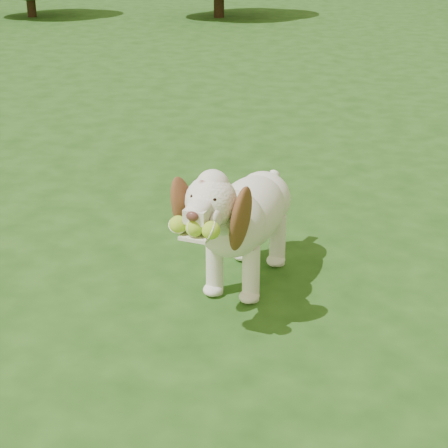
# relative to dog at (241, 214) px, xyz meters

# --- Properties ---
(ground) EXTENTS (80.00, 80.00, 0.00)m
(ground) POSITION_rel_dog_xyz_m (0.60, 0.33, -0.37)
(ground) COLOR #1D4012
(ground) RESTS_ON ground
(dog) EXTENTS (0.50, 1.06, 0.69)m
(dog) POSITION_rel_dog_xyz_m (0.00, 0.00, 0.00)
(dog) COLOR white
(dog) RESTS_ON ground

